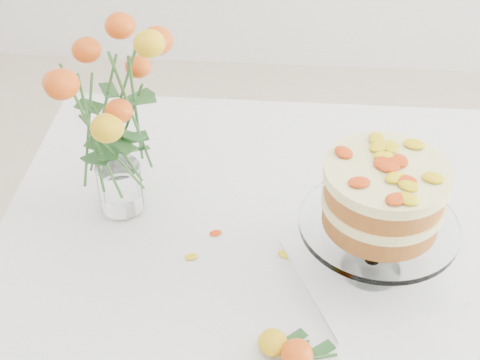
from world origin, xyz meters
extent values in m
cube|color=#A3775F|center=(0.00, 0.00, 0.73)|extent=(1.40, 0.90, 0.04)
cylinder|color=#A3775F|center=(-0.62, 0.37, 0.35)|extent=(0.06, 0.06, 0.71)
cube|color=white|center=(0.00, 0.00, 0.75)|extent=(1.42, 0.92, 0.01)
cube|color=white|center=(0.00, 0.46, 0.65)|extent=(1.42, 0.01, 0.20)
cube|color=white|center=(-0.71, 0.00, 0.65)|extent=(0.01, 0.92, 0.20)
cube|color=white|center=(0.05, -0.13, 0.76)|extent=(0.35, 0.35, 0.01)
cylinder|color=white|center=(0.05, -0.13, 0.83)|extent=(0.03, 0.03, 0.09)
cylinder|color=white|center=(0.05, -0.13, 0.88)|extent=(0.29, 0.29, 0.01)
cylinder|color=#A35724|center=(0.05, -0.13, 0.91)|extent=(0.27, 0.27, 0.04)
cylinder|color=#FFFEA4|center=(0.05, -0.13, 0.94)|extent=(0.28, 0.28, 0.02)
cylinder|color=#A35724|center=(0.05, -0.13, 0.97)|extent=(0.27, 0.27, 0.04)
cylinder|color=#FFFEA4|center=(0.05, -0.13, 1.00)|extent=(0.28, 0.28, 0.02)
cylinder|color=white|center=(-0.46, 0.01, 0.76)|extent=(0.07, 0.07, 0.01)
cylinder|color=white|center=(-0.46, 0.01, 0.82)|extent=(0.09, 0.09, 0.11)
ellipsoid|color=orange|center=(-0.13, -0.33, 0.78)|extent=(0.05, 0.05, 0.04)
cylinder|color=#306026|center=(-0.10, -0.32, 0.76)|extent=(0.06, 0.02, 0.01)
ellipsoid|color=red|center=(-0.09, -0.35, 0.78)|extent=(0.05, 0.05, 0.05)
cylinder|color=#306026|center=(-0.06, -0.34, 0.76)|extent=(0.06, 0.02, 0.01)
ellipsoid|color=#DCBC0D|center=(-0.12, -0.10, 0.76)|extent=(0.03, 0.02, 0.00)
ellipsoid|color=#DCBC0D|center=(-0.02, -0.14, 0.76)|extent=(0.03, 0.02, 0.00)
ellipsoid|color=#DCBC0D|center=(0.02, -0.18, 0.76)|extent=(0.03, 0.02, 0.00)
ellipsoid|color=#DCBC0D|center=(-0.26, -0.05, 0.76)|extent=(0.03, 0.02, 0.00)
ellipsoid|color=#DCBC0D|center=(-0.30, -0.12, 0.76)|extent=(0.03, 0.02, 0.00)
camera|label=1|loc=(-0.13, -1.03, 1.70)|focal=50.00mm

